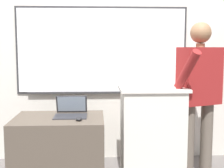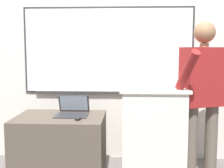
# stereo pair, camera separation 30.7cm
# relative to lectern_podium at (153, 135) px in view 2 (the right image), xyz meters

# --- Properties ---
(back_wall) EXTENTS (6.40, 0.17, 2.61)m
(back_wall) POSITION_rel_lectern_podium_xyz_m (-0.39, 0.75, 0.82)
(back_wall) COLOR beige
(back_wall) RESTS_ON ground_plane
(lectern_podium) EXTENTS (0.68, 0.48, 0.98)m
(lectern_podium) POSITION_rel_lectern_podium_xyz_m (0.00, 0.00, 0.00)
(lectern_podium) COLOR beige
(lectern_podium) RESTS_ON ground_plane
(side_desk) EXTENTS (0.90, 0.67, 0.69)m
(side_desk) POSITION_rel_lectern_podium_xyz_m (-0.95, -0.04, -0.15)
(side_desk) COLOR #4C4238
(side_desk) RESTS_ON ground_plane
(person_presenter) EXTENTS (0.61, 0.65, 1.64)m
(person_presenter) POSITION_rel_lectern_podium_xyz_m (0.50, 0.05, 0.46)
(person_presenter) COLOR brown
(person_presenter) RESTS_ON ground_plane
(laptop) EXTENTS (0.33, 0.33, 0.20)m
(laptop) POSITION_rel_lectern_podium_xyz_m (-0.83, 0.05, 0.25)
(laptop) COLOR #28282D
(laptop) RESTS_ON side_desk
(wireless_keyboard) EXTENTS (0.40, 0.15, 0.02)m
(wireless_keyboard) POSITION_rel_lectern_podium_xyz_m (0.03, -0.06, 0.50)
(wireless_keyboard) COLOR beige
(wireless_keyboard) RESTS_ON lectern_podium
(computer_mouse_by_laptop) EXTENTS (0.06, 0.10, 0.03)m
(computer_mouse_by_laptop) POSITION_rel_lectern_podium_xyz_m (-0.74, -0.19, 0.21)
(computer_mouse_by_laptop) COLOR black
(computer_mouse_by_laptop) RESTS_ON side_desk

